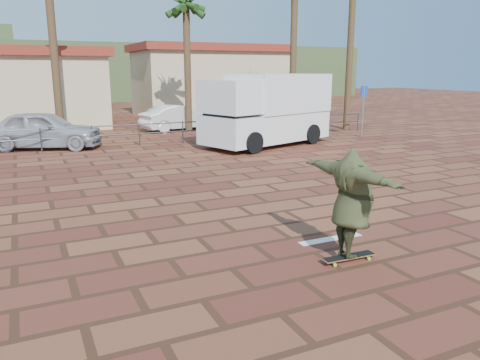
# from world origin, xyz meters

# --- Properties ---
(ground) EXTENTS (120.00, 120.00, 0.00)m
(ground) POSITION_xyz_m (0.00, 0.00, 0.00)
(ground) COLOR brown
(ground) RESTS_ON ground
(paint_stripe) EXTENTS (1.40, 0.22, 0.01)m
(paint_stripe) POSITION_xyz_m (0.70, -1.20, 0.00)
(paint_stripe) COLOR white
(paint_stripe) RESTS_ON ground
(guardrail) EXTENTS (24.06, 0.06, 1.00)m
(guardrail) POSITION_xyz_m (0.00, 12.00, 0.68)
(guardrail) COLOR #47494F
(guardrail) RESTS_ON ground
(palm_center) EXTENTS (2.40, 2.40, 7.75)m
(palm_center) POSITION_xyz_m (3.50, 15.50, 6.36)
(palm_center) COLOR brown
(palm_center) RESTS_ON ground
(building_east) EXTENTS (10.60, 6.60, 5.00)m
(building_east) POSITION_xyz_m (8.00, 24.00, 2.54)
(building_east) COLOR beige
(building_east) RESTS_ON ground
(hill_front) EXTENTS (70.00, 18.00, 6.00)m
(hill_front) POSITION_xyz_m (0.00, 50.00, 3.00)
(hill_front) COLOR #384C28
(hill_front) RESTS_ON ground
(longboard) EXTENTS (1.04, 0.26, 0.10)m
(longboard) POSITION_xyz_m (0.33, -2.25, 0.08)
(longboard) COLOR olive
(longboard) RESTS_ON ground
(skateboarder) EXTENTS (0.75, 2.39, 1.92)m
(skateboarder) POSITION_xyz_m (0.33, -2.25, 1.06)
(skateboarder) COLOR #373C20
(skateboarder) RESTS_ON longboard
(campervan) EXTENTS (6.45, 4.25, 3.10)m
(campervan) POSITION_xyz_m (5.22, 9.87, 1.63)
(campervan) COLOR white
(campervan) RESTS_ON ground
(car_silver) EXTENTS (5.10, 3.52, 1.61)m
(car_silver) POSITION_xyz_m (-3.82, 13.00, 0.81)
(car_silver) COLOR #A8AAAF
(car_silver) RESTS_ON ground
(car_white) EXTENTS (4.46, 2.37, 1.40)m
(car_white) POSITION_xyz_m (3.26, 16.50, 0.70)
(car_white) COLOR silver
(car_white) RESTS_ON ground
(street_sign) EXTENTS (0.50, 0.19, 2.51)m
(street_sign) POSITION_xyz_m (10.64, 10.00, 1.75)
(street_sign) COLOR gray
(street_sign) RESTS_ON ground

